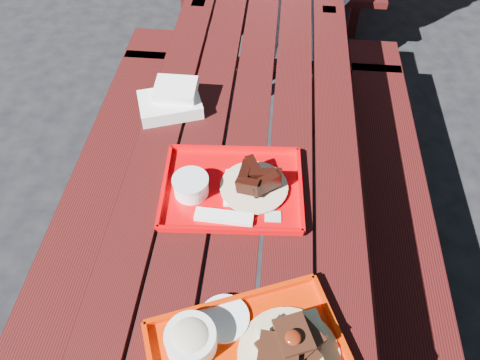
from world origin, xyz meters
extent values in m
plane|color=black|center=(0.00, 0.00, 0.00)|extent=(60.00, 60.00, 0.00)
cube|color=#3C0E0B|center=(-0.30, 0.00, 0.73)|extent=(0.14, 2.40, 0.04)
cube|color=#3C0E0B|center=(-0.15, 0.00, 0.73)|extent=(0.14, 2.40, 0.04)
cube|color=#3C0E0B|center=(0.00, 0.00, 0.73)|extent=(0.14, 2.40, 0.04)
cube|color=#3C0E0B|center=(0.15, 0.00, 0.73)|extent=(0.14, 2.40, 0.04)
cube|color=#3C0E0B|center=(0.30, 0.00, 0.73)|extent=(0.14, 2.40, 0.04)
cube|color=#3C0E0B|center=(-0.58, 0.00, 0.43)|extent=(0.25, 2.40, 0.04)
cube|color=#3C0E0B|center=(-0.58, 0.84, 0.21)|extent=(0.06, 0.06, 0.42)
cube|color=#3C0E0B|center=(0.58, 0.00, 0.43)|extent=(0.25, 2.40, 0.04)
cube|color=#3C0E0B|center=(0.58, 0.84, 0.21)|extent=(0.06, 0.06, 0.42)
cube|color=#3C0E0B|center=(-0.30, 0.96, 0.38)|extent=(0.06, 0.06, 0.75)
cube|color=#3C0E0B|center=(0.30, 0.96, 0.38)|extent=(0.06, 0.06, 0.75)
cube|color=#3C0E0B|center=(0.00, 0.96, 0.43)|extent=(1.40, 0.06, 0.04)
cube|color=#3C0E0B|center=(-0.58, 1.96, 0.21)|extent=(0.06, 0.06, 0.42)
cube|color=#3C0E0B|center=(0.58, 1.96, 0.21)|extent=(0.06, 0.06, 0.42)
cube|color=red|center=(0.01, -0.50, 0.77)|extent=(0.41, 0.18, 0.02)
cube|color=red|center=(0.28, -0.58, 0.77)|extent=(0.14, 0.32, 0.02)
cylinder|color=tan|center=(0.16, -0.63, 0.77)|extent=(0.24, 0.24, 0.01)
cube|color=#C5B589|center=(0.16, -0.59, 0.80)|extent=(0.17, 0.12, 0.04)
ellipsoid|color=#551809|center=(0.16, -0.63, 0.89)|extent=(0.04, 0.04, 0.01)
cylinder|color=white|center=(-0.07, -0.62, 0.79)|extent=(0.12, 0.12, 0.06)
ellipsoid|color=beige|center=(-0.07, -0.62, 0.81)|extent=(0.10, 0.10, 0.05)
cylinder|color=white|center=(0.00, -0.55, 0.77)|extent=(0.12, 0.12, 0.01)
cube|color=#DD0006|center=(-0.03, -0.14, 0.76)|extent=(0.43, 0.34, 0.01)
cube|color=#DD0006|center=(-0.03, 0.02, 0.77)|extent=(0.41, 0.04, 0.02)
cube|color=#DD0006|center=(-0.02, -0.29, 0.77)|extent=(0.41, 0.04, 0.02)
cube|color=#DD0006|center=(0.18, -0.12, 0.77)|extent=(0.03, 0.32, 0.02)
cube|color=#DD0006|center=(-0.23, -0.15, 0.77)|extent=(0.03, 0.32, 0.02)
cube|color=white|center=(0.02, -0.13, 0.77)|extent=(0.15, 0.15, 0.01)
cylinder|color=#D5B58F|center=(0.04, -0.13, 0.77)|extent=(0.21, 0.21, 0.01)
cylinder|color=white|center=(-0.15, -0.16, 0.79)|extent=(0.10, 0.10, 0.05)
cylinder|color=silver|center=(-0.15, -0.16, 0.82)|extent=(0.11, 0.11, 0.01)
cube|color=white|center=(-0.04, -0.25, 0.77)|extent=(0.17, 0.05, 0.01)
cube|color=silver|center=(0.10, -0.23, 0.76)|extent=(0.05, 0.04, 0.00)
cube|color=white|center=(-0.28, 0.21, 0.77)|extent=(0.25, 0.22, 0.05)
cube|color=white|center=(-0.26, 0.24, 0.82)|extent=(0.15, 0.12, 0.04)
camera|label=1|loc=(0.08, -1.03, 1.86)|focal=35.00mm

